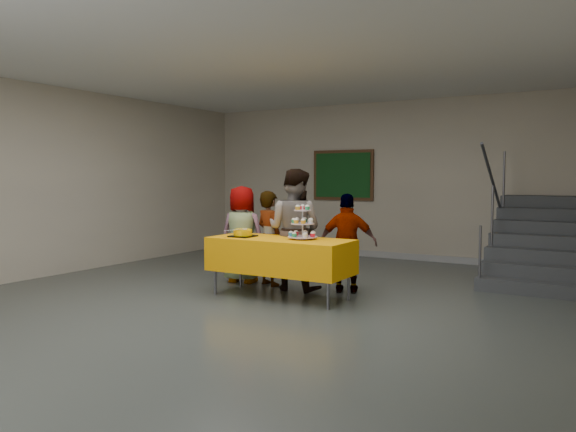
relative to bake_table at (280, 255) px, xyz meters
name	(u,v)px	position (x,y,z in m)	size (l,w,h in m)	color
room_shell	(242,127)	(0.04, -0.90, 1.57)	(10.00, 10.04, 3.02)	#4C514C
bake_table	(280,255)	(0.00, 0.00, 0.00)	(1.88, 0.78, 0.77)	#595960
cupcake_stand	(303,226)	(0.29, 0.08, 0.38)	(0.38, 0.38, 0.44)	silver
bear_cake	(243,232)	(-0.54, -0.07, 0.27)	(0.32, 0.36, 0.12)	black
schoolchild_a	(242,234)	(-1.04, 0.61, 0.16)	(0.70, 0.46, 1.43)	#5B5B65
schoolchild_b	(269,238)	(-0.56, 0.62, 0.13)	(0.50, 0.33, 1.37)	slate
schoolchild_c	(294,230)	(-0.09, 0.52, 0.28)	(0.81, 0.63, 1.68)	slate
schoolchild_d	(348,243)	(0.63, 0.71, 0.12)	(0.79, 0.33, 1.34)	slate
staircase	(540,247)	(2.74, 3.21, -0.07)	(1.30, 2.40, 2.04)	#424447
noticeboard	(343,175)	(-1.00, 4.04, 1.04)	(1.30, 0.05, 1.00)	#472B16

